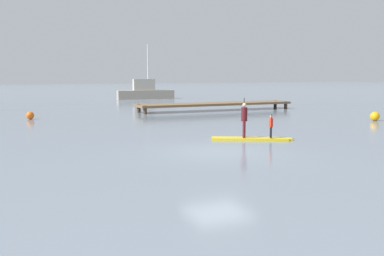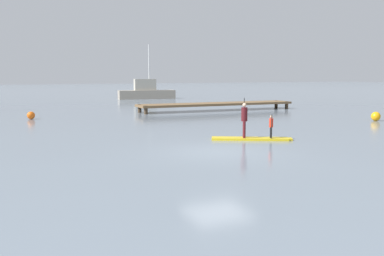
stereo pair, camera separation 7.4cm
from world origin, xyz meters
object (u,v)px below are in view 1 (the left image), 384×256
(paddler_child_solo, at_px, (271,125))
(mooring_buoy_near, at_px, (30,115))
(fishing_boat_green_midground, at_px, (145,92))
(mooring_buoy_mid, at_px, (375,116))
(paddleboard_near, at_px, (251,139))
(paddler_adult, at_px, (244,118))

(paddler_child_solo, distance_m, mooring_buoy_near, 17.09)
(fishing_boat_green_midground, relative_size, mooring_buoy_mid, 11.75)
(fishing_boat_green_midground, bearing_deg, mooring_buoy_mid, -79.67)
(paddler_child_solo, bearing_deg, paddleboard_near, 151.72)
(paddler_child_solo, bearing_deg, mooring_buoy_mid, 21.41)
(fishing_boat_green_midground, bearing_deg, paddler_adult, -100.70)
(paddler_child_solo, xyz_separation_m, mooring_buoy_near, (-9.28, 14.34, -0.41))
(paddler_child_solo, height_order, fishing_boat_green_midground, fishing_boat_green_midground)
(mooring_buoy_near, bearing_deg, paddler_adult, -59.20)
(paddler_child_solo, bearing_deg, fishing_boat_green_midground, 81.20)
(paddler_child_solo, xyz_separation_m, fishing_boat_green_midground, (5.33, 34.46, 0.15))
(paddleboard_near, bearing_deg, mooring_buoy_near, 121.40)
(paddleboard_near, xyz_separation_m, mooring_buoy_near, (-8.50, 13.93, 0.21))
(paddleboard_near, height_order, paddler_child_solo, paddler_child_solo)
(paddleboard_near, height_order, fishing_boat_green_midground, fishing_boat_green_midground)
(fishing_boat_green_midground, bearing_deg, mooring_buoy_near, -125.99)
(mooring_buoy_mid, bearing_deg, mooring_buoy_near, 153.36)
(fishing_boat_green_midground, distance_m, mooring_buoy_near, 24.87)
(paddler_adult, height_order, fishing_boat_green_midground, fishing_boat_green_midground)
(paddler_adult, height_order, mooring_buoy_near, paddler_adult)
(paddler_child_solo, height_order, mooring_buoy_mid, paddler_child_solo)
(mooring_buoy_mid, bearing_deg, paddler_child_solo, -158.59)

